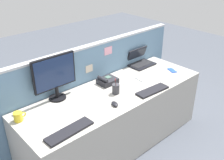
{
  "coord_description": "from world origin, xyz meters",
  "views": [
    {
      "loc": [
        -1.7,
        -1.82,
        2.12
      ],
      "look_at": [
        0.0,
        0.05,
        0.83
      ],
      "focal_mm": 41.84,
      "sensor_mm": 36.0,
      "label": 1
    }
  ],
  "objects_px": {
    "cell_phone_silver_slab": "(140,79)",
    "coffee_mug": "(18,117)",
    "desktop_monitor": "(55,75)",
    "keyboard_main": "(152,90)",
    "desk_phone": "(107,81)",
    "keyboard_spare": "(70,131)",
    "pen_cup": "(116,89)",
    "computer_mouse_right_hand": "(115,104)",
    "cell_phone_blue_case": "(172,70)",
    "cell_phone_white_slab": "(127,84)",
    "laptop": "(139,61)"
  },
  "relations": [
    {
      "from": "desktop_monitor",
      "to": "cell_phone_silver_slab",
      "type": "distance_m",
      "value": 1.04
    },
    {
      "from": "laptop",
      "to": "cell_phone_white_slab",
      "type": "relative_size",
      "value": 2.49
    },
    {
      "from": "cell_phone_blue_case",
      "to": "coffee_mug",
      "type": "xyz_separation_m",
      "value": [
        -1.92,
        0.29,
        0.04
      ]
    },
    {
      "from": "cell_phone_white_slab",
      "to": "cell_phone_silver_slab",
      "type": "xyz_separation_m",
      "value": [
        0.2,
        -0.02,
        0.0
      ]
    },
    {
      "from": "laptop",
      "to": "pen_cup",
      "type": "relative_size",
      "value": 1.83
    },
    {
      "from": "keyboard_main",
      "to": "pen_cup",
      "type": "bearing_deg",
      "value": 147.62
    },
    {
      "from": "keyboard_spare",
      "to": "coffee_mug",
      "type": "xyz_separation_m",
      "value": [
        -0.25,
        0.45,
        0.03
      ]
    },
    {
      "from": "cell_phone_white_slab",
      "to": "cell_phone_blue_case",
      "type": "distance_m",
      "value": 0.7
    },
    {
      "from": "desktop_monitor",
      "to": "pen_cup",
      "type": "relative_size",
      "value": 2.53
    },
    {
      "from": "laptop",
      "to": "desk_phone",
      "type": "relative_size",
      "value": 1.61
    },
    {
      "from": "laptop",
      "to": "coffee_mug",
      "type": "xyz_separation_m",
      "value": [
        -1.76,
        -0.13,
        -0.01
      ]
    },
    {
      "from": "keyboard_main",
      "to": "cell_phone_blue_case",
      "type": "xyz_separation_m",
      "value": [
        0.6,
        0.18,
        -0.01
      ]
    },
    {
      "from": "computer_mouse_right_hand",
      "to": "coffee_mug",
      "type": "height_order",
      "value": "coffee_mug"
    },
    {
      "from": "desk_phone",
      "to": "keyboard_main",
      "type": "xyz_separation_m",
      "value": [
        0.24,
        -0.47,
        -0.02
      ]
    },
    {
      "from": "cell_phone_blue_case",
      "to": "cell_phone_white_slab",
      "type": "bearing_deg",
      "value": -169.1
    },
    {
      "from": "keyboard_spare",
      "to": "cell_phone_silver_slab",
      "type": "bearing_deg",
      "value": 9.07
    },
    {
      "from": "coffee_mug",
      "to": "computer_mouse_right_hand",
      "type": "bearing_deg",
      "value": -26.0
    },
    {
      "from": "cell_phone_silver_slab",
      "to": "cell_phone_blue_case",
      "type": "xyz_separation_m",
      "value": [
        0.49,
        -0.11,
        0.0
      ]
    },
    {
      "from": "desk_phone",
      "to": "keyboard_main",
      "type": "relative_size",
      "value": 0.53
    },
    {
      "from": "desktop_monitor",
      "to": "keyboard_main",
      "type": "height_order",
      "value": "desktop_monitor"
    },
    {
      "from": "desktop_monitor",
      "to": "keyboard_spare",
      "type": "xyz_separation_m",
      "value": [
        -0.22,
        -0.56,
        -0.26
      ]
    },
    {
      "from": "cell_phone_silver_slab",
      "to": "desk_phone",
      "type": "bearing_deg",
      "value": 160.81
    },
    {
      "from": "cell_phone_white_slab",
      "to": "coffee_mug",
      "type": "distance_m",
      "value": 1.24
    },
    {
      "from": "laptop",
      "to": "desk_phone",
      "type": "bearing_deg",
      "value": -169.77
    },
    {
      "from": "desk_phone",
      "to": "cell_phone_blue_case",
      "type": "bearing_deg",
      "value": -19.31
    },
    {
      "from": "laptop",
      "to": "computer_mouse_right_hand",
      "type": "relative_size",
      "value": 3.41
    },
    {
      "from": "coffee_mug",
      "to": "desktop_monitor",
      "type": "bearing_deg",
      "value": 13.22
    },
    {
      "from": "desk_phone",
      "to": "keyboard_spare",
      "type": "height_order",
      "value": "desk_phone"
    },
    {
      "from": "cell_phone_blue_case",
      "to": "coffee_mug",
      "type": "bearing_deg",
      "value": -167.09
    },
    {
      "from": "cell_phone_blue_case",
      "to": "desk_phone",
      "type": "bearing_deg",
      "value": -177.73
    },
    {
      "from": "desk_phone",
      "to": "cell_phone_white_slab",
      "type": "distance_m",
      "value": 0.23
    },
    {
      "from": "desk_phone",
      "to": "pen_cup",
      "type": "height_order",
      "value": "pen_cup"
    },
    {
      "from": "keyboard_spare",
      "to": "computer_mouse_right_hand",
      "type": "bearing_deg",
      "value": 1.55
    },
    {
      "from": "desktop_monitor",
      "to": "pen_cup",
      "type": "distance_m",
      "value": 0.66
    },
    {
      "from": "keyboard_spare",
      "to": "coffee_mug",
      "type": "distance_m",
      "value": 0.51
    },
    {
      "from": "computer_mouse_right_hand",
      "to": "coffee_mug",
      "type": "relative_size",
      "value": 0.85
    },
    {
      "from": "cell_phone_silver_slab",
      "to": "coffee_mug",
      "type": "distance_m",
      "value": 1.45
    },
    {
      "from": "desk_phone",
      "to": "cell_phone_blue_case",
      "type": "xyz_separation_m",
      "value": [
        0.84,
        -0.3,
        -0.03
      ]
    },
    {
      "from": "computer_mouse_right_hand",
      "to": "cell_phone_white_slab",
      "type": "height_order",
      "value": "computer_mouse_right_hand"
    },
    {
      "from": "keyboard_main",
      "to": "keyboard_spare",
      "type": "relative_size",
      "value": 0.89
    },
    {
      "from": "desk_phone",
      "to": "computer_mouse_right_hand",
      "type": "height_order",
      "value": "desk_phone"
    },
    {
      "from": "computer_mouse_right_hand",
      "to": "pen_cup",
      "type": "bearing_deg",
      "value": 64.99
    },
    {
      "from": "coffee_mug",
      "to": "cell_phone_white_slab",
      "type": "bearing_deg",
      "value": -7.54
    },
    {
      "from": "cell_phone_white_slab",
      "to": "coffee_mug",
      "type": "relative_size",
      "value": 1.16
    },
    {
      "from": "desktop_monitor",
      "to": "cell_phone_silver_slab",
      "type": "height_order",
      "value": "desktop_monitor"
    },
    {
      "from": "keyboard_main",
      "to": "keyboard_spare",
      "type": "distance_m",
      "value": 1.07
    },
    {
      "from": "desk_phone",
      "to": "keyboard_spare",
      "type": "bearing_deg",
      "value": -151.29
    },
    {
      "from": "desktop_monitor",
      "to": "desk_phone",
      "type": "height_order",
      "value": "desktop_monitor"
    },
    {
      "from": "keyboard_spare",
      "to": "pen_cup",
      "type": "xyz_separation_m",
      "value": [
        0.75,
        0.22,
        0.04
      ]
    },
    {
      "from": "computer_mouse_right_hand",
      "to": "cell_phone_silver_slab",
      "type": "relative_size",
      "value": 0.72
    }
  ]
}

